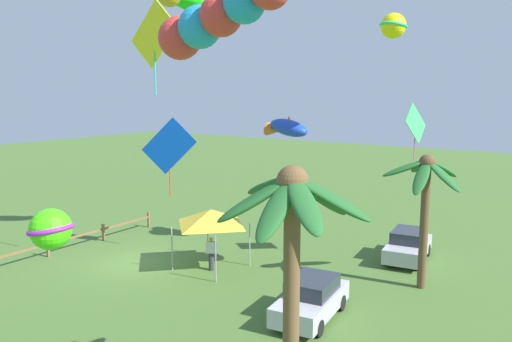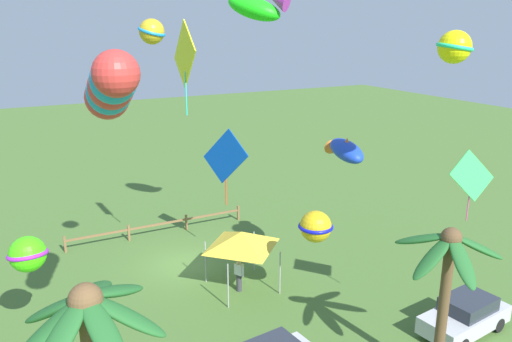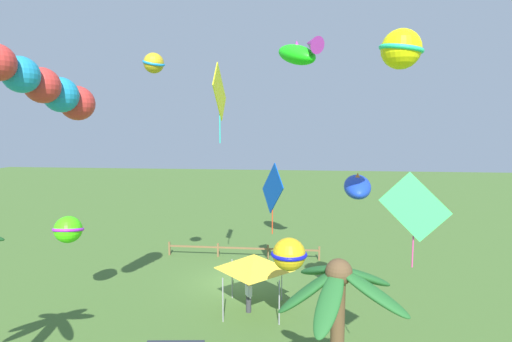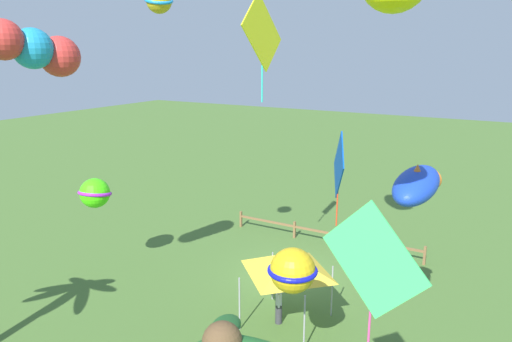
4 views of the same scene
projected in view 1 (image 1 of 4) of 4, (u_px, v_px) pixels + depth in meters
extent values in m
plane|color=#476B2D|center=(134.00, 263.00, 25.02)|extent=(120.00, 120.00, 0.00)
cylinder|color=brown|center=(424.00, 226.00, 21.53)|extent=(0.36, 0.36, 5.41)
ellipsoid|color=#236028|center=(422.00, 177.00, 20.57)|extent=(1.66, 0.57, 1.39)
ellipsoid|color=#236028|center=(443.00, 176.00, 20.54)|extent=(1.12, 1.80, 1.28)
ellipsoid|color=#236028|center=(442.00, 169.00, 21.58)|extent=(1.89, 1.33, 1.04)
ellipsoid|color=#236028|center=(420.00, 166.00, 22.04)|extent=(1.84, 1.51, 0.98)
ellipsoid|color=#236028|center=(405.00, 168.00, 21.24)|extent=(1.39, 1.91, 0.91)
sphere|color=brown|center=(427.00, 162.00, 21.11)|extent=(0.68, 0.68, 0.68)
cylinder|color=brown|center=(291.00, 311.00, 12.22)|extent=(0.40, 0.40, 6.28)
ellipsoid|color=#236028|center=(277.00, 209.00, 11.09)|extent=(1.84, 0.75, 1.34)
ellipsoid|color=#236028|center=(305.00, 205.00, 10.93)|extent=(1.71, 1.78, 1.12)
ellipsoid|color=#236028|center=(331.00, 199.00, 11.44)|extent=(0.94, 1.99, 1.09)
ellipsoid|color=#236028|center=(320.00, 197.00, 12.27)|extent=(1.89, 1.18, 1.31)
ellipsoid|color=#236028|center=(288.00, 185.00, 12.70)|extent=(1.90, 1.63, 0.95)
ellipsoid|color=#236028|center=(270.00, 186.00, 12.56)|extent=(1.31, 2.03, 0.92)
ellipsoid|color=#236028|center=(255.00, 200.00, 11.67)|extent=(1.68, 1.75, 1.21)
sphere|color=brown|center=(293.00, 181.00, 11.73)|extent=(0.76, 0.76, 0.76)
cube|color=brown|center=(149.00, 220.00, 31.60)|extent=(0.12, 0.12, 0.95)
cube|color=brown|center=(103.00, 232.00, 28.76)|extent=(0.12, 0.12, 0.95)
cube|color=brown|center=(48.00, 248.00, 25.93)|extent=(0.12, 0.12, 0.95)
cube|color=brown|center=(77.00, 236.00, 27.32)|extent=(10.51, 0.09, 0.11)
cube|color=#BCBCC1|center=(311.00, 303.00, 18.89)|extent=(4.07, 2.14, 0.70)
cube|color=#282D38|center=(313.00, 285.00, 18.92)|extent=(2.19, 1.72, 0.56)
cylinder|color=black|center=(319.00, 328.00, 17.52)|extent=(0.62, 0.25, 0.60)
cylinder|color=black|center=(278.00, 319.00, 18.24)|extent=(0.62, 0.25, 0.60)
cylinder|color=black|center=(341.00, 303.00, 19.63)|extent=(0.62, 0.25, 0.60)
cylinder|color=black|center=(304.00, 295.00, 20.35)|extent=(0.62, 0.25, 0.60)
cube|color=#BCBCC1|center=(408.00, 249.00, 25.40)|extent=(4.08, 2.17, 0.70)
cube|color=#282D38|center=(409.00, 236.00, 25.43)|extent=(2.20, 1.73, 0.56)
cylinder|color=black|center=(420.00, 264.00, 24.03)|extent=(0.62, 0.25, 0.60)
cylinder|color=black|center=(386.00, 259.00, 24.74)|extent=(0.62, 0.25, 0.60)
cylinder|color=black|center=(428.00, 250.00, 26.15)|extent=(0.62, 0.25, 0.60)
cylinder|color=black|center=(397.00, 246.00, 26.86)|extent=(0.62, 0.25, 0.60)
cylinder|color=#38383D|center=(211.00, 262.00, 24.01)|extent=(0.26, 0.26, 0.84)
cube|color=silver|center=(211.00, 247.00, 23.91)|extent=(0.38, 0.44, 0.54)
sphere|color=tan|center=(211.00, 240.00, 23.85)|extent=(0.21, 0.21, 0.21)
cylinder|color=silver|center=(216.00, 249.00, 23.89)|extent=(0.09, 0.09, 0.52)
cylinder|color=silver|center=(206.00, 248.00, 23.95)|extent=(0.09, 0.09, 0.52)
cylinder|color=#9E9EA3|center=(208.00, 236.00, 26.01)|extent=(0.06, 0.06, 2.10)
cylinder|color=#9E9EA3|center=(172.00, 249.00, 23.88)|extent=(0.06, 0.06, 2.10)
cylinder|color=#9E9EA3|center=(250.00, 244.00, 24.56)|extent=(0.06, 0.06, 2.10)
cylinder|color=#9E9EA3|center=(216.00, 259.00, 22.44)|extent=(0.06, 0.06, 2.10)
pyramid|color=yellow|center=(211.00, 217.00, 24.00)|extent=(2.86, 2.86, 0.75)
cube|color=#0943B7|center=(169.00, 146.00, 25.87)|extent=(1.36, 2.59, 2.88)
cylinder|color=red|center=(170.00, 178.00, 26.12)|extent=(0.06, 0.06, 1.88)
sphere|color=#42EE12|center=(51.00, 229.00, 15.97)|extent=(1.30, 1.30, 1.30)
torus|color=#AB28DA|center=(51.00, 229.00, 15.97)|extent=(1.52, 1.53, 0.41)
ellipsoid|color=#1BE617|center=(194.00, 2.00, 25.40)|extent=(2.82, 3.06, 1.67)
sphere|color=yellow|center=(393.00, 26.00, 23.02)|extent=(1.14, 1.14, 1.14)
torus|color=#25E792|center=(393.00, 26.00, 23.02)|extent=(1.70, 1.70, 0.33)
cube|color=#41DE6A|center=(415.00, 123.00, 23.27)|extent=(1.86, 0.38, 1.87)
cylinder|color=#E94591|center=(414.00, 147.00, 23.44)|extent=(0.04, 0.04, 1.23)
sphere|color=gold|center=(292.00, 187.00, 23.35)|extent=(1.32, 1.32, 1.32)
torus|color=#1217C9|center=(292.00, 187.00, 23.35)|extent=(2.01, 2.01, 0.16)
ellipsoid|color=#193DC0|center=(289.00, 128.00, 26.34)|extent=(1.34, 2.46, 1.22)
cone|color=#C16724|center=(273.00, 130.00, 27.01)|extent=(0.79, 0.90, 0.84)
cone|color=#C16724|center=(289.00, 120.00, 26.28)|extent=(0.49, 0.49, 0.46)
cube|color=yellow|center=(154.00, 34.00, 21.98)|extent=(0.15, 2.87, 2.87)
cylinder|color=#2ACCBD|center=(155.00, 73.00, 22.23)|extent=(0.06, 0.06, 1.87)
sphere|color=red|center=(180.00, 38.00, 15.41)|extent=(1.31, 1.31, 1.31)
sphere|color=#1D91C6|center=(200.00, 27.00, 14.80)|extent=(1.26, 1.26, 1.26)
sphere|color=red|center=(221.00, 15.00, 14.18)|extent=(1.21, 1.21, 1.21)
sphere|color=#1D91C6|center=(244.00, 2.00, 13.56)|extent=(1.15, 1.15, 1.15)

